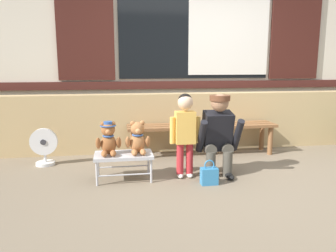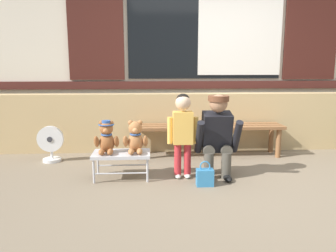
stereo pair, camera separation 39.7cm
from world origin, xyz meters
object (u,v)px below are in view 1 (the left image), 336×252
teddy_bear_with_hat (108,139)px  handbag_on_ground (209,176)px  floor_fan (44,147)px  small_display_bench (124,157)px  child_standing (185,126)px  wooden_bench_long (202,129)px  adult_crouching (219,134)px  teddy_bear_plain (138,139)px

teddy_bear_with_hat → handbag_on_ground: size_ratio=1.34×
teddy_bear_with_hat → floor_fan: size_ratio=0.76×
small_display_bench → child_standing: 0.76m
teddy_bear_with_hat → floor_fan: (-0.82, 0.71, -0.23)m
wooden_bench_long → floor_fan: size_ratio=4.37×
wooden_bench_long → teddy_bear_with_hat: 1.56m
adult_crouching → wooden_bench_long: bearing=87.4°
teddy_bear_plain → adult_crouching: 0.93m
handbag_on_ground → adult_crouching: bearing=57.7°
handbag_on_ground → child_standing: bearing=127.8°
teddy_bear_plain → handbag_on_ground: teddy_bear_plain is taller
wooden_bench_long → adult_crouching: bearing=-92.6°
wooden_bench_long → floor_fan: floor_fan is taller
small_display_bench → handbag_on_ground: small_display_bench is taller
wooden_bench_long → teddy_bear_with_hat: size_ratio=5.78×
teddy_bear_with_hat → handbag_on_ground: bearing=-15.6°
wooden_bench_long → teddy_bear_plain: (-0.97, -0.88, 0.09)m
small_display_bench → teddy_bear_with_hat: size_ratio=1.76×
child_standing → floor_fan: bearing=156.4°
wooden_bench_long → small_display_bench: wooden_bench_long is taller
adult_crouching → child_standing: bearing=-176.5°
teddy_bear_plain → handbag_on_ground: bearing=-21.7°
teddy_bear_plain → adult_crouching: adult_crouching is taller
small_display_bench → teddy_bear_with_hat: (-0.16, 0.00, 0.21)m
teddy_bear_with_hat → handbag_on_ground: teddy_bear_with_hat is taller
wooden_bench_long → teddy_bear_with_hat: bearing=-145.7°
child_standing → floor_fan: size_ratio=2.00×
teddy_bear_plain → child_standing: 0.54m
small_display_bench → wooden_bench_long: bearing=38.0°
child_standing → adult_crouching: 0.41m
handbag_on_ground → small_display_bench: bearing=162.0°
teddy_bear_plain → child_standing: bearing=-2.4°
small_display_bench → adult_crouching: adult_crouching is taller
child_standing → teddy_bear_with_hat: bearing=178.5°
teddy_bear_with_hat → adult_crouching: bearing=0.1°
teddy_bear_with_hat → child_standing: (0.85, -0.02, 0.12)m
teddy_bear_with_hat → teddy_bear_plain: 0.32m
wooden_bench_long → teddy_bear_plain: bearing=-137.7°
teddy_bear_plain → child_standing: child_standing is taller
adult_crouching → handbag_on_ground: adult_crouching is taller
teddy_bear_with_hat → floor_fan: 1.11m
wooden_bench_long → floor_fan: (-2.11, -0.17, -0.13)m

